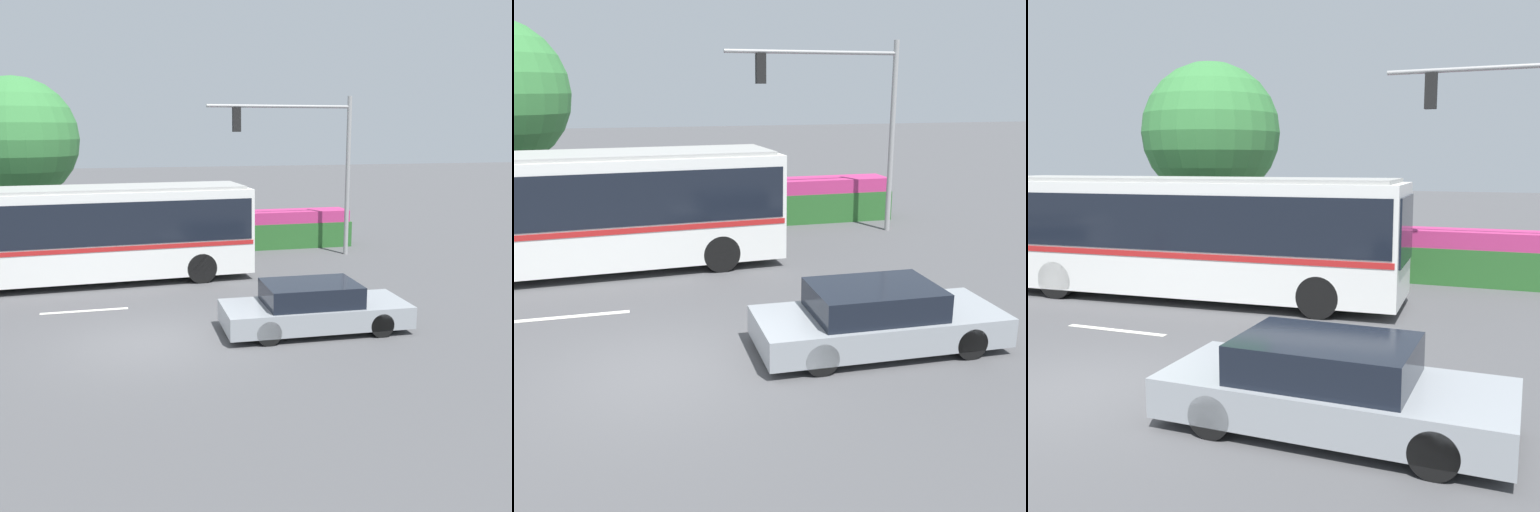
# 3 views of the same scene
# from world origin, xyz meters

# --- Properties ---
(ground_plane) EXTENTS (140.00, 140.00, 0.00)m
(ground_plane) POSITION_xyz_m (0.00, 0.00, 0.00)
(ground_plane) COLOR #4C4C4F
(city_bus) EXTENTS (11.43, 3.15, 3.17)m
(city_bus) POSITION_xyz_m (-1.68, 6.58, 1.80)
(city_bus) COLOR silver
(city_bus) RESTS_ON ground
(sedan_foreground) EXTENTS (4.72, 1.99, 1.25)m
(sedan_foreground) POSITION_xyz_m (4.16, -0.03, 0.59)
(sedan_foreground) COLOR gray
(sedan_foreground) RESTS_ON ground
(traffic_light_pole) EXTENTS (5.75, 0.24, 6.28)m
(traffic_light_pole) POSITION_xyz_m (7.20, 8.98, 4.18)
(traffic_light_pole) COLOR gray
(traffic_light_pole) RESTS_ON ground
(flowering_hedge) EXTENTS (9.50, 1.39, 1.58)m
(flowering_hedge) POSITION_xyz_m (4.81, 11.18, 0.78)
(flowering_hedge) COLOR #286028
(flowering_hedge) RESTS_ON ground
(street_tree_left) EXTENTS (5.03, 5.03, 7.13)m
(street_tree_left) POSITION_xyz_m (-4.19, 12.93, 4.61)
(street_tree_left) COLOR brown
(street_tree_left) RESTS_ON ground
(lane_stripe_mid) EXTENTS (2.40, 0.16, 0.01)m
(lane_stripe_mid) POSITION_xyz_m (-1.53, 3.12, 0.01)
(lane_stripe_mid) COLOR silver
(lane_stripe_mid) RESTS_ON ground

